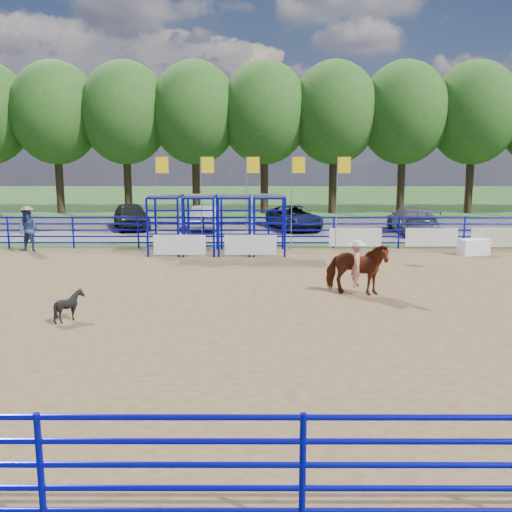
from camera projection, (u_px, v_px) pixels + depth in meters
The scene contains 14 objects.
ground at pixel (275, 306), 16.49m from camera, with size 120.00×120.00×0.00m, color #335A24.
arena_dirt at pixel (275, 306), 16.49m from camera, with size 30.00×20.00×0.02m, color olive.
gravel_strip at pixel (266, 229), 33.21m from camera, with size 40.00×10.00×0.01m, color #68665C.
announcer_table at pixel (474, 247), 24.63m from camera, with size 1.28×0.60×0.68m, color white.
horse_and_rider at pixel (357, 266), 17.61m from camera, with size 2.13×1.40×2.37m.
calf at pixel (69, 306), 14.94m from camera, with size 0.66×0.74×0.82m, color black.
spectator_cowboy at pixel (28, 230), 25.38m from camera, with size 1.04×0.86×1.98m.
car_a at pixel (131, 216), 33.09m from camera, with size 1.78×4.43×1.51m, color black.
car_b at pixel (207, 217), 33.07m from camera, with size 1.46×4.20×1.38m, color gray.
car_c at pixel (294, 218), 32.96m from camera, with size 2.22×4.82×1.34m, color black.
car_d at pixel (412, 219), 31.34m from camera, with size 2.11×5.18×1.50m, color #5A5A5C.
perimeter_fence at pixel (275, 281), 16.36m from camera, with size 30.10×20.10×1.50m.
chute_assembly at pixel (226, 225), 24.96m from camera, with size 19.32×2.41×4.20m.
treeline at pixel (265, 108), 40.72m from camera, with size 56.40×6.40×11.24m.
Camera 1 is at (-0.52, -15.96, 4.38)m, focal length 40.00 mm.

